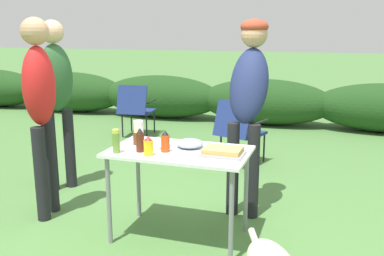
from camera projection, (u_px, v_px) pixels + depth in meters
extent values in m
plane|color=#4C7A3D|center=(180.00, 236.00, 3.52)|extent=(60.00, 60.00, 0.00)
ellipsoid|color=#1E4219|center=(72.00, 92.00, 8.83)|extent=(2.40, 0.90, 0.81)
ellipsoid|color=#1E4219|center=(161.00, 96.00, 8.22)|extent=(2.40, 0.90, 0.81)
ellipsoid|color=#1E4219|center=(265.00, 102.00, 7.61)|extent=(2.40, 0.90, 0.81)
cube|color=white|center=(179.00, 152.00, 3.36)|extent=(1.10, 0.64, 0.02)
cylinder|color=gray|center=(109.00, 201.00, 3.34)|extent=(0.04, 0.04, 0.71)
cylinder|color=gray|center=(231.00, 218.00, 3.04)|extent=(0.04, 0.04, 0.71)
cylinder|color=gray|center=(138.00, 178.00, 3.84)|extent=(0.04, 0.04, 0.71)
cylinder|color=gray|center=(246.00, 191.00, 3.54)|extent=(0.04, 0.04, 0.71)
cube|color=#9E9EA3|center=(223.00, 154.00, 3.22)|extent=(0.32, 0.24, 0.02)
cube|color=tan|center=(223.00, 150.00, 3.22)|extent=(0.28, 0.20, 0.04)
cylinder|color=white|center=(155.00, 145.00, 3.45)|extent=(0.25, 0.25, 0.03)
ellipsoid|color=#99B2CC|center=(190.00, 143.00, 3.42)|extent=(0.22, 0.22, 0.07)
cylinder|color=white|center=(139.00, 131.00, 3.59)|extent=(0.08, 0.08, 0.18)
cylinder|color=yellow|center=(148.00, 148.00, 3.20)|extent=(0.07, 0.07, 0.12)
cone|color=red|center=(148.00, 138.00, 3.19)|extent=(0.06, 0.06, 0.03)
cylinder|color=olive|center=(116.00, 143.00, 3.26)|extent=(0.06, 0.06, 0.16)
cylinder|color=#D1CC47|center=(116.00, 131.00, 3.24)|extent=(0.05, 0.05, 0.03)
cylinder|color=brown|center=(137.00, 138.00, 3.51)|extent=(0.06, 0.06, 0.11)
cone|color=gold|center=(137.00, 130.00, 3.49)|extent=(0.05, 0.05, 0.03)
cylinder|color=#562314|center=(140.00, 142.00, 3.30)|extent=(0.06, 0.06, 0.15)
cone|color=black|center=(140.00, 131.00, 3.28)|extent=(0.06, 0.06, 0.04)
cylinder|color=#CC4214|center=(165.00, 143.00, 3.30)|extent=(0.07, 0.07, 0.13)
cone|color=black|center=(165.00, 133.00, 3.28)|extent=(0.06, 0.06, 0.04)
cylinder|color=black|center=(233.00, 169.00, 3.87)|extent=(0.11, 0.11, 0.86)
cylinder|color=black|center=(253.00, 172.00, 3.80)|extent=(0.11, 0.11, 0.86)
ellipsoid|color=navy|center=(249.00, 85.00, 3.78)|extent=(0.37, 0.51, 0.74)
sphere|color=tan|center=(254.00, 34.00, 3.80)|extent=(0.24, 0.24, 0.24)
ellipsoid|color=#993823|center=(254.00, 27.00, 3.79)|extent=(0.25, 0.25, 0.14)
cylinder|color=black|center=(51.00, 151.00, 4.46)|extent=(0.11, 0.11, 0.84)
cylinder|color=black|center=(70.00, 149.00, 4.56)|extent=(0.11, 0.11, 0.84)
ellipsoid|color=#28562D|center=(55.00, 78.00, 4.34)|extent=(0.42, 0.43, 0.68)
sphere|color=#DBAD89|center=(52.00, 32.00, 4.23)|extent=(0.23, 0.23, 0.23)
cylinder|color=black|center=(41.00, 174.00, 3.75)|extent=(0.11, 0.11, 0.85)
cylinder|color=black|center=(51.00, 167.00, 3.94)|extent=(0.11, 0.11, 0.85)
ellipsoid|color=red|center=(39.00, 86.00, 3.67)|extent=(0.32, 0.40, 0.69)
sphere|color=tan|center=(35.00, 31.00, 3.57)|extent=(0.23, 0.23, 0.23)
cylinder|color=beige|center=(255.00, 241.00, 2.49)|extent=(0.11, 0.17, 0.09)
cube|color=navy|center=(243.00, 133.00, 5.38)|extent=(0.58, 0.58, 0.03)
cube|color=navy|center=(232.00, 119.00, 5.11)|extent=(0.49, 0.30, 0.44)
cylinder|color=black|center=(221.00, 149.00, 5.39)|extent=(0.02, 0.02, 0.38)
cylinder|color=black|center=(249.00, 155.00, 5.16)|extent=(0.02, 0.02, 0.38)
cylinder|color=black|center=(237.00, 143.00, 5.70)|extent=(0.02, 0.02, 0.38)
cylinder|color=black|center=(264.00, 147.00, 5.47)|extent=(0.02, 0.02, 0.38)
cylinder|color=black|center=(228.00, 118.00, 5.48)|extent=(0.15, 0.40, 0.02)
cylinder|color=black|center=(260.00, 122.00, 5.21)|extent=(0.15, 0.40, 0.02)
cube|color=navy|center=(138.00, 111.00, 6.83)|extent=(0.50, 0.50, 0.03)
cube|color=navy|center=(132.00, 100.00, 6.51)|extent=(0.47, 0.21, 0.44)
cylinder|color=black|center=(122.00, 125.00, 6.73)|extent=(0.02, 0.02, 0.38)
cylinder|color=black|center=(147.00, 127.00, 6.64)|extent=(0.02, 0.02, 0.38)
cylinder|color=black|center=(131.00, 120.00, 7.11)|extent=(0.02, 0.02, 0.38)
cylinder|color=black|center=(154.00, 121.00, 7.02)|extent=(0.02, 0.02, 0.38)
cylinder|color=black|center=(124.00, 100.00, 6.84)|extent=(0.06, 0.41, 0.02)
cylinder|color=black|center=(152.00, 101.00, 6.74)|extent=(0.06, 0.41, 0.02)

